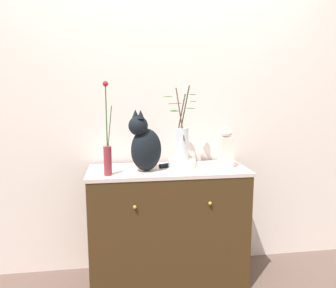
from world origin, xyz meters
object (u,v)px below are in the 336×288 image
object	(u,v)px
vase_slim_green	(108,153)
vase_glass_clear	(182,141)
cat_sitting	(145,145)
jar_lidded_porcelain	(226,149)
bowl_porcelain	(182,163)
sideboard	(168,226)

from	to	relation	value
vase_slim_green	vase_glass_clear	size ratio (longest dim) A/B	1.15
cat_sitting	vase_slim_green	distance (m)	0.27
jar_lidded_porcelain	vase_glass_clear	bearing A→B (deg)	173.24
cat_sitting	bowl_porcelain	world-z (taller)	cat_sitting
vase_slim_green	jar_lidded_porcelain	bearing A→B (deg)	7.93
cat_sitting	jar_lidded_porcelain	bearing A→B (deg)	2.98
cat_sitting	vase_glass_clear	bearing A→B (deg)	14.13
bowl_porcelain	jar_lidded_porcelain	xyz separation A→B (m)	(0.32, -0.04, 0.11)
vase_slim_green	vase_glass_clear	distance (m)	0.55
bowl_porcelain	vase_glass_clear	world-z (taller)	vase_glass_clear
cat_sitting	vase_slim_green	bearing A→B (deg)	-161.17
sideboard	vase_glass_clear	distance (m)	0.64
bowl_porcelain	vase_slim_green	bearing A→B (deg)	-163.75
sideboard	vase_slim_green	world-z (taller)	vase_slim_green
bowl_porcelain	vase_glass_clear	xyz separation A→B (m)	(-0.00, 0.00, 0.17)
jar_lidded_porcelain	sideboard	bearing A→B (deg)	178.66
cat_sitting	vase_slim_green	world-z (taller)	vase_slim_green
sideboard	bowl_porcelain	xyz separation A→B (m)	(0.11, 0.03, 0.47)
jar_lidded_porcelain	vase_slim_green	bearing A→B (deg)	-172.07
vase_slim_green	vase_glass_clear	xyz separation A→B (m)	(0.53, 0.16, 0.05)
vase_glass_clear	jar_lidded_porcelain	xyz separation A→B (m)	(0.32, -0.04, -0.06)
sideboard	vase_slim_green	xyz separation A→B (m)	(-0.42, -0.13, 0.59)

